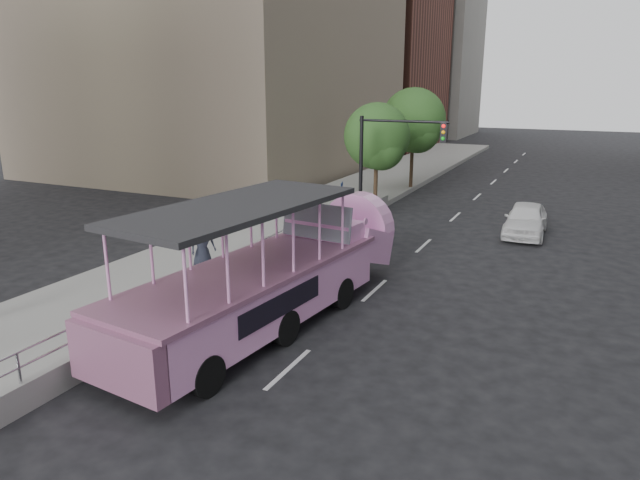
# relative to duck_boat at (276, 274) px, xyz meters

# --- Properties ---
(ground) EXTENTS (160.00, 160.00, 0.00)m
(ground) POSITION_rel_duck_boat_xyz_m (0.78, -0.55, -1.37)
(ground) COLOR black
(sidewalk) EXTENTS (5.50, 80.00, 0.30)m
(sidewalk) POSITION_rel_duck_boat_xyz_m (-4.97, 9.45, -1.22)
(sidewalk) COLOR gray
(sidewalk) RESTS_ON ground
(kerb_wall) EXTENTS (0.24, 30.00, 0.36)m
(kerb_wall) POSITION_rel_duck_boat_xyz_m (-2.34, 1.45, -0.89)
(kerb_wall) COLOR gray
(kerb_wall) RESTS_ON sidewalk
(guardrail) EXTENTS (0.07, 22.00, 0.71)m
(guardrail) POSITION_rel_duck_boat_xyz_m (-2.34, 1.45, -0.23)
(guardrail) COLOR silver
(guardrail) RESTS_ON kerb_wall
(duck_boat) EXTENTS (3.89, 11.37, 3.70)m
(duck_boat) POSITION_rel_duck_boat_xyz_m (0.00, 0.00, 0.00)
(duck_boat) COLOR black
(duck_boat) RESTS_ON ground
(car) EXTENTS (1.85, 4.36, 1.47)m
(car) POSITION_rel_duck_boat_xyz_m (5.43, 13.14, -0.64)
(car) COLOR silver
(car) RESTS_ON ground
(pedestrian_far) EXTENTS (0.95, 1.09, 1.88)m
(pedestrian_far) POSITION_rel_duck_boat_xyz_m (-4.25, 2.22, -0.13)
(pedestrian_far) COLOR #222532
(pedestrian_far) RESTS_ON sidewalk
(parking_sign) EXTENTS (0.17, 0.54, 2.48)m
(parking_sign) POSITION_rel_duck_boat_xyz_m (-1.94, 9.25, 0.21)
(parking_sign) COLOR black
(parking_sign) RESTS_ON ground
(traffic_signal) EXTENTS (4.20, 0.32, 5.20)m
(traffic_signal) POSITION_rel_duck_boat_xyz_m (-0.93, 11.94, 2.12)
(traffic_signal) COLOR black
(traffic_signal) RESTS_ON ground
(street_tree_near) EXTENTS (3.52, 3.52, 5.72)m
(street_tree_near) POSITION_rel_duck_boat_xyz_m (-2.53, 15.37, 2.45)
(street_tree_near) COLOR #3A261A
(street_tree_near) RESTS_ON ground
(street_tree_far) EXTENTS (3.97, 3.97, 6.45)m
(street_tree_far) POSITION_rel_duck_boat_xyz_m (-2.33, 21.37, 2.93)
(street_tree_far) COLOR #3A261A
(street_tree_far) RESTS_ON ground
(midrise_brick) EXTENTS (18.00, 16.00, 26.00)m
(midrise_brick) POSITION_rel_duck_boat_xyz_m (-17.22, 47.45, 11.63)
(midrise_brick) COLOR brown
(midrise_brick) RESTS_ON ground
(midrise_stone_b) EXTENTS (16.00, 14.00, 20.00)m
(midrise_stone_b) POSITION_rel_duck_boat_xyz_m (-15.22, 63.45, 8.63)
(midrise_stone_b) COLOR slate
(midrise_stone_b) RESTS_ON ground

